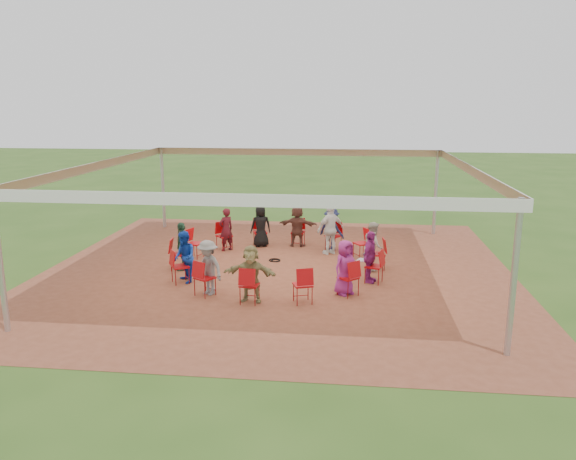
# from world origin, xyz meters

# --- Properties ---
(ground) EXTENTS (80.00, 80.00, 0.00)m
(ground) POSITION_xyz_m (0.00, 0.00, 0.00)
(ground) COLOR #305119
(ground) RESTS_ON ground
(dirt_patch) EXTENTS (13.00, 13.00, 0.00)m
(dirt_patch) POSITION_xyz_m (0.00, 0.00, 0.01)
(dirt_patch) COLOR brown
(dirt_patch) RESTS_ON ground
(tent) EXTENTS (10.33, 10.33, 3.00)m
(tent) POSITION_xyz_m (0.00, 0.00, 2.37)
(tent) COLOR #B2B2B7
(tent) RESTS_ON ground
(chair_0) EXTENTS (0.55, 0.54, 0.90)m
(chair_0) POSITION_xyz_m (2.66, -0.92, 0.45)
(chair_0) COLOR #AE080C
(chair_0) RESTS_ON ground
(chair_1) EXTENTS (0.49, 0.47, 0.90)m
(chair_1) POSITION_xyz_m (2.79, 0.33, 0.45)
(chair_1) COLOR #AE080C
(chair_1) RESTS_ON ground
(chair_2) EXTENTS (0.60, 0.59, 0.90)m
(chair_2) POSITION_xyz_m (2.37, 1.51, 0.45)
(chair_2) COLOR #AE080C
(chair_2) RESTS_ON ground
(chair_3) EXTENTS (0.59, 0.60, 0.90)m
(chair_3) POSITION_xyz_m (1.49, 2.39, 0.45)
(chair_3) COLOR #AE080C
(chair_3) RESTS_ON ground
(chair_4) EXTENTS (0.47, 0.48, 0.90)m
(chair_4) POSITION_xyz_m (0.30, 2.79, 0.45)
(chair_4) COLOR #AE080C
(chair_4) RESTS_ON ground
(chair_5) EXTENTS (0.54, 0.56, 0.90)m
(chair_5) POSITION_xyz_m (-0.94, 2.65, 0.45)
(chair_5) COLOR #AE080C
(chair_5) RESTS_ON ground
(chair_6) EXTENTS (0.61, 0.61, 0.90)m
(chair_6) POSITION_xyz_m (-2.00, 1.98, 0.45)
(chair_6) COLOR #AE080C
(chair_6) RESTS_ON ground
(chair_7) EXTENTS (0.55, 0.54, 0.90)m
(chair_7) POSITION_xyz_m (-2.66, 0.92, 0.45)
(chair_7) COLOR #AE080C
(chair_7) RESTS_ON ground
(chair_8) EXTENTS (0.49, 0.47, 0.90)m
(chair_8) POSITION_xyz_m (-2.79, -0.33, 0.45)
(chair_8) COLOR #AE080C
(chair_8) RESTS_ON ground
(chair_9) EXTENTS (0.60, 0.59, 0.90)m
(chair_9) POSITION_xyz_m (-2.37, -1.51, 0.45)
(chair_9) COLOR #AE080C
(chair_9) RESTS_ON ground
(chair_10) EXTENTS (0.59, 0.60, 0.90)m
(chair_10) POSITION_xyz_m (-1.49, -2.39, 0.45)
(chair_10) COLOR #AE080C
(chair_10) RESTS_ON ground
(chair_11) EXTENTS (0.47, 0.48, 0.90)m
(chair_11) POSITION_xyz_m (-0.30, -2.79, 0.45)
(chair_11) COLOR #AE080C
(chair_11) RESTS_ON ground
(chair_12) EXTENTS (0.54, 0.56, 0.90)m
(chair_12) POSITION_xyz_m (0.94, -2.65, 0.45)
(chair_12) COLOR #AE080C
(chair_12) RESTS_ON ground
(chair_13) EXTENTS (0.61, 0.61, 0.90)m
(chair_13) POSITION_xyz_m (2.00, -1.98, 0.45)
(chair_13) COLOR #AE080C
(chair_13) RESTS_ON ground
(person_seated_0) EXTENTS (0.65, 0.89, 1.37)m
(person_seated_0) POSITION_xyz_m (2.54, -0.88, 0.69)
(person_seated_0) COLOR #94257A
(person_seated_0) RESTS_ON ground
(person_seated_1) EXTENTS (0.46, 0.71, 1.37)m
(person_seated_1) POSITION_xyz_m (2.67, 0.31, 0.69)
(person_seated_1) COLOR #A6A091
(person_seated_1) RESTS_ON ground
(person_seated_2) EXTENTS (0.98, 0.84, 1.37)m
(person_seated_2) POSITION_xyz_m (1.42, 2.28, 0.69)
(person_seated_2) COLOR #161C3D
(person_seated_2) RESTS_ON ground
(person_seated_3) EXTENTS (1.31, 0.61, 1.37)m
(person_seated_3) POSITION_xyz_m (0.29, 2.68, 0.69)
(person_seated_3) COLOR brown
(person_seated_3) RESTS_ON ground
(person_seated_4) EXTENTS (0.76, 0.58, 1.37)m
(person_seated_4) POSITION_xyz_m (-0.90, 2.54, 0.69)
(person_seated_4) COLOR black
(person_seated_4) RESTS_ON ground
(person_seated_5) EXTENTS (0.58, 0.59, 1.37)m
(person_seated_5) POSITION_xyz_m (-1.91, 1.90, 0.69)
(person_seated_5) COLOR #470F18
(person_seated_5) RESTS_ON ground
(person_seated_6) EXTENTS (0.50, 0.84, 1.37)m
(person_seated_6) POSITION_xyz_m (-2.67, -0.31, 0.69)
(person_seated_6) COLOR #234D36
(person_seated_6) RESTS_ON ground
(person_seated_7) EXTENTS (0.68, 0.77, 1.37)m
(person_seated_7) POSITION_xyz_m (-2.27, -1.44, 0.69)
(person_seated_7) COLOR #0F37A6
(person_seated_7) RESTS_ON ground
(person_seated_8) EXTENTS (0.98, 0.84, 1.37)m
(person_seated_8) POSITION_xyz_m (-1.42, -2.28, 0.69)
(person_seated_8) COLOR slate
(person_seated_8) RESTS_ON ground
(person_seated_9) EXTENTS (1.31, 0.61, 1.37)m
(person_seated_9) POSITION_xyz_m (-0.29, -2.68, 0.69)
(person_seated_9) COLOR #8D8451
(person_seated_9) RESTS_ON ground
(person_seated_10) EXTENTS (0.74, 0.74, 1.37)m
(person_seated_10) POSITION_xyz_m (1.91, -1.90, 0.69)
(person_seated_10) COLOR #94257A
(person_seated_10) RESTS_ON ground
(standing_person) EXTENTS (1.03, 0.91, 1.58)m
(standing_person) POSITION_xyz_m (1.41, 1.83, 0.79)
(standing_person) COLOR silver
(standing_person) RESTS_ON ground
(cable_coil) EXTENTS (0.41, 0.41, 0.03)m
(cable_coil) POSITION_xyz_m (-0.20, 0.85, 0.02)
(cable_coil) COLOR black
(cable_coil) RESTS_ON ground
(laptop) EXTENTS (0.34, 0.38, 0.22)m
(laptop) POSITION_xyz_m (2.39, -0.83, 0.65)
(laptop) COLOR #B7B7BC
(laptop) RESTS_ON ground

